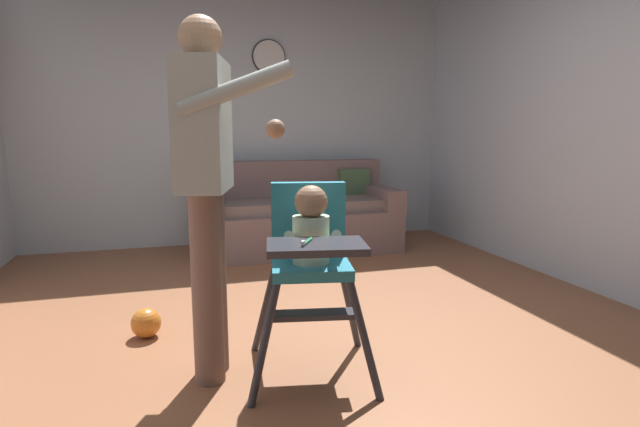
{
  "coord_description": "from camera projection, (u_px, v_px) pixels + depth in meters",
  "views": [
    {
      "loc": [
        -0.74,
        -2.38,
        1.16
      ],
      "look_at": [
        -0.04,
        -0.05,
        0.75
      ],
      "focal_mm": 28.0,
      "sensor_mm": 36.0,
      "label": 1
    }
  ],
  "objects": [
    {
      "name": "couch",
      "position": [
        297.0,
        216.0,
        4.91
      ],
      "size": [
        1.91,
        0.86,
        0.86
      ],
      "rotation": [
        0.0,
        0.0,
        -1.57
      ],
      "color": "#7D6261",
      "rests_on": "ground"
    },
    {
      "name": "wall_clock",
      "position": [
        269.0,
        57.0,
        5.06
      ],
      "size": [
        0.34,
        0.04,
        0.34
      ],
      "color": "white"
    },
    {
      "name": "ground",
      "position": [
        324.0,
        360.0,
        2.66
      ],
      "size": [
        5.93,
        7.22,
        0.1
      ],
      "primitive_type": "cube",
      "color": "#945B3B"
    },
    {
      "name": "wall_far",
      "position": [
        243.0,
        115.0,
        5.11
      ],
      "size": [
        5.13,
        0.06,
        2.64
      ],
      "primitive_type": "cube",
      "color": "silver",
      "rests_on": "ground"
    },
    {
      "name": "high_chair",
      "position": [
        311.0,
        245.0,
        2.32
      ],
      "size": [
        0.71,
        0.8,
        0.92
      ],
      "rotation": [
        0.0,
        0.0,
        -1.76
      ],
      "color": "#2E2E36",
      "rests_on": "ground"
    },
    {
      "name": "toy_ball",
      "position": [
        146.0,
        323.0,
        2.82
      ],
      "size": [
        0.17,
        0.17,
        0.17
      ],
      "primitive_type": "sphere",
      "color": "orange",
      "rests_on": "ground"
    },
    {
      "name": "wall_right",
      "position": [
        624.0,
        107.0,
        3.34
      ],
      "size": [
        0.06,
        6.22,
        2.64
      ],
      "primitive_type": "cube",
      "color": "silver",
      "rests_on": "ground"
    },
    {
      "name": "adult_standing",
      "position": [
        207.0,
        181.0,
        2.25
      ],
      "size": [
        0.5,
        0.58,
        1.65
      ],
      "rotation": [
        0.0,
        0.0,
        -0.25
      ],
      "color": "brown",
      "rests_on": "ground"
    }
  ]
}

